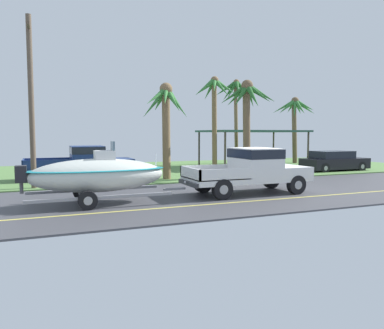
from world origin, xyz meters
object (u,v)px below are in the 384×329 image
(carport_awning, at_px, (252,132))
(palm_tree_far_right, at_px, (295,113))
(boat_on_trailer, at_px, (97,175))
(parked_sedan_near, at_px, (334,161))
(parked_pickup_background, at_px, (87,161))
(palm_tree_near_right, at_px, (214,100))
(utility_pole, at_px, (31,100))
(palm_tree_near_left, at_px, (236,98))
(palm_tree_far_left, at_px, (166,110))
(pickup_truck_towing, at_px, (254,168))
(palm_tree_mid, at_px, (248,106))

(carport_awning, xyz_separation_m, palm_tree_far_right, (5.09, 1.46, 1.63))
(boat_on_trailer, xyz_separation_m, parked_sedan_near, (16.56, 6.12, -0.38))
(carport_awning, distance_m, palm_tree_far_right, 5.54)
(carport_awning, bearing_deg, boat_on_trailer, -139.72)
(parked_pickup_background, xyz_separation_m, palm_tree_far_right, (17.81, 4.87, 3.27))
(boat_on_trailer, bearing_deg, carport_awning, 40.28)
(parked_sedan_near, bearing_deg, palm_tree_near_right, 158.18)
(palm_tree_near_right, bearing_deg, utility_pole, -158.54)
(palm_tree_near_left, distance_m, palm_tree_far_right, 5.28)
(boat_on_trailer, height_order, palm_tree_far_right, palm_tree_far_right)
(boat_on_trailer, height_order, palm_tree_far_left, palm_tree_far_left)
(parked_sedan_near, xyz_separation_m, utility_pole, (-18.77, -1.37, 3.38))
(pickup_truck_towing, height_order, palm_tree_near_left, palm_tree_near_left)
(palm_tree_near_right, bearing_deg, palm_tree_far_left, -143.99)
(palm_tree_near_left, bearing_deg, boat_on_trailer, -133.05)
(palm_tree_mid, xyz_separation_m, utility_pole, (-11.52, -0.59, -0.08))
(palm_tree_near_right, relative_size, palm_tree_far_left, 1.20)
(boat_on_trailer, height_order, palm_tree_near_left, palm_tree_near_left)
(boat_on_trailer, xyz_separation_m, palm_tree_mid, (9.31, 5.34, 3.08))
(palm_tree_far_right, bearing_deg, utility_pole, -158.95)
(palm_tree_near_right, height_order, palm_tree_mid, palm_tree_near_right)
(parked_pickup_background, relative_size, palm_tree_far_left, 1.14)
(palm_tree_near_right, bearing_deg, pickup_truck_towing, -104.99)
(palm_tree_near_right, relative_size, utility_pole, 0.82)
(parked_sedan_near, height_order, utility_pole, utility_pole)
(palm_tree_far_left, bearing_deg, parked_sedan_near, 0.88)
(pickup_truck_towing, relative_size, palm_tree_far_right, 0.97)
(pickup_truck_towing, height_order, parked_pickup_background, pickup_truck_towing)
(utility_pole, bearing_deg, palm_tree_mid, 2.92)
(carport_awning, distance_m, palm_tree_mid, 7.15)
(palm_tree_near_left, distance_m, palm_tree_mid, 10.10)
(boat_on_trailer, bearing_deg, palm_tree_near_right, 45.52)
(carport_awning, bearing_deg, palm_tree_near_left, 84.93)
(palm_tree_near_left, bearing_deg, palm_tree_mid, -114.60)
(pickup_truck_towing, bearing_deg, parked_pickup_background, 128.03)
(boat_on_trailer, relative_size, palm_tree_far_right, 1.07)
(palm_tree_near_left, distance_m, palm_tree_near_right, 6.97)
(palm_tree_far_right, bearing_deg, boat_on_trailer, -145.34)
(palm_tree_far_right, bearing_deg, pickup_truck_towing, -132.89)
(utility_pole, bearing_deg, palm_tree_near_right, 21.46)
(parked_sedan_near, height_order, palm_tree_far_left, palm_tree_far_left)
(palm_tree_near_right, bearing_deg, palm_tree_mid, -85.11)
(parked_sedan_near, distance_m, carport_awning, 6.40)
(parked_pickup_background, relative_size, palm_tree_near_right, 0.95)
(parked_pickup_background, height_order, carport_awning, carport_awning)
(palm_tree_far_left, bearing_deg, boat_on_trailer, -127.54)
(boat_on_trailer, relative_size, palm_tree_near_right, 0.95)
(palm_tree_near_left, xyz_separation_m, utility_pole, (-15.68, -9.67, -1.53))
(palm_tree_near_left, bearing_deg, utility_pole, -148.33)
(pickup_truck_towing, height_order, palm_tree_far_right, palm_tree_far_right)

